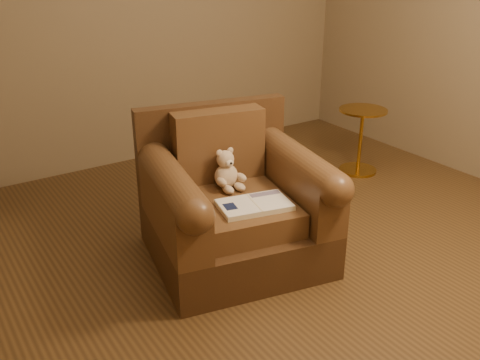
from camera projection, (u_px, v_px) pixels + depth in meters
floor at (291, 243)px, 3.52m from camera, size 4.00×4.00×0.00m
armchair at (233, 205)px, 3.26m from camera, size 1.16×1.12×0.89m
teddy_bear at (227, 173)px, 3.26m from camera, size 0.19×0.21×0.25m
guidebook at (254, 205)px, 3.04m from camera, size 0.45×0.33×0.03m
side_table at (361, 139)px, 4.52m from camera, size 0.40×0.40×0.56m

